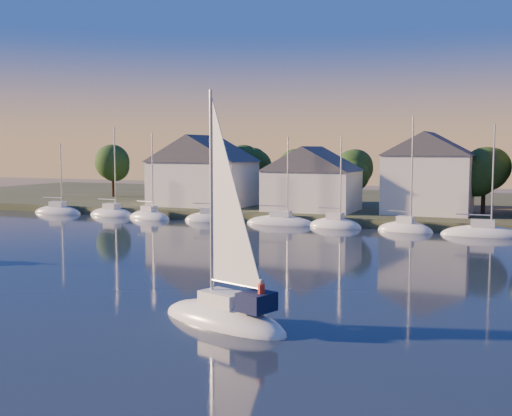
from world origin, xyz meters
The scene contains 9 objects.
ground centered at (0.00, 0.00, 0.00)m, with size 260.00×260.00×0.00m, color black.
shoreline_land centered at (0.00, 75.00, 0.00)m, with size 160.00×50.00×2.00m, color #2F3B22.
wooden_dock centered at (0.00, 52.00, 0.00)m, with size 120.00×3.00×1.00m, color brown.
clubhouse_west centered at (-22.00, 58.00, 5.93)m, with size 13.65×9.45×9.64m.
clubhouse_centre centered at (-6.00, 57.00, 5.13)m, with size 11.55×8.40×8.08m.
clubhouse_east centered at (8.00, 59.00, 6.00)m, with size 10.50×8.40×9.80m.
tree_line centered at (2.00, 63.00, 7.18)m, with size 93.40×5.40×8.90m.
moored_fleet centered at (-8.00, 49.00, 0.10)m, with size 71.50×2.40×12.05m.
hero_sailboat centered at (5.46, 8.65, 0.55)m, with size 8.50×5.07×12.84m.
Camera 1 is at (19.37, -19.73, 8.83)m, focal length 45.00 mm.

